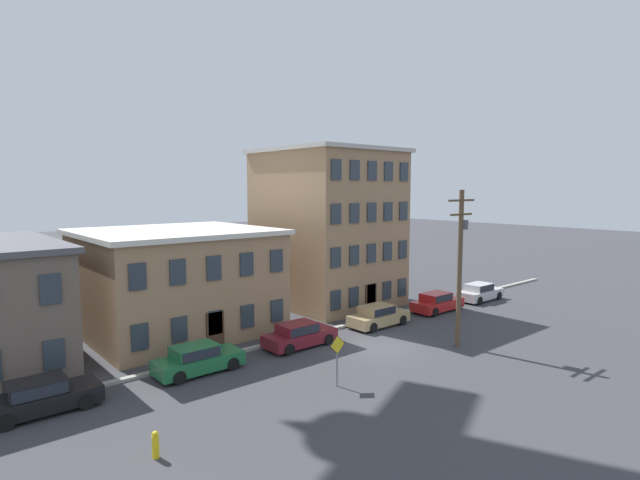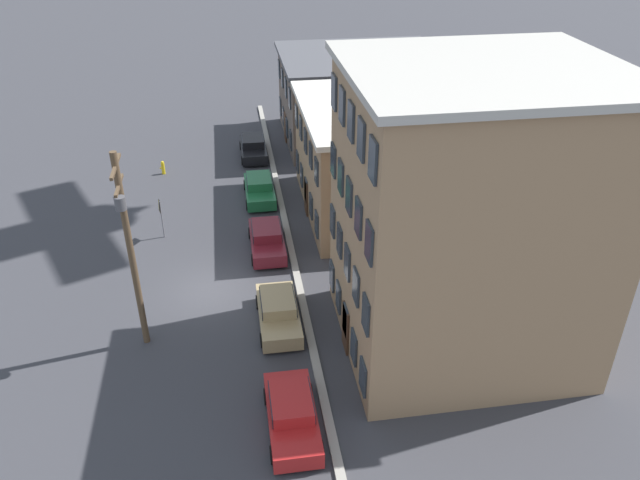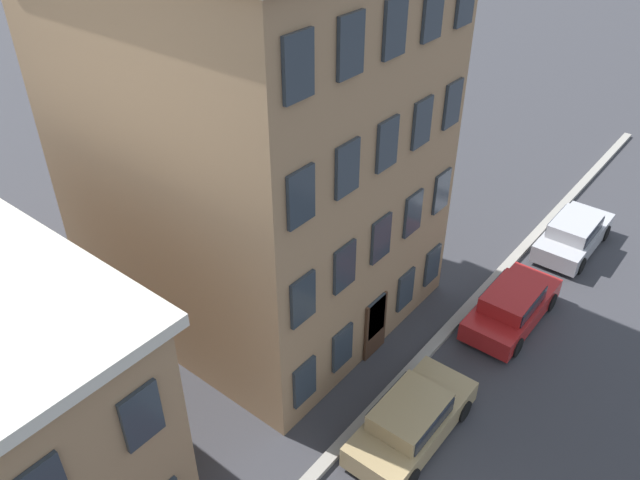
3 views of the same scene
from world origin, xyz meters
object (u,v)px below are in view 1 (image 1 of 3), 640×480
Objects in this scene: fire_hydrant at (155,444)px; car_maroon at (299,334)px; car_red at (437,302)px; caution_sign at (337,352)px; car_tan at (378,315)px; car_silver at (480,292)px; utility_pole at (460,260)px; car_green at (197,358)px; car_black at (41,395)px.

car_maroon is at bearing 29.50° from fire_hydrant.
caution_sign is (-15.36, -5.69, 0.88)m from car_red.
car_red is at bearing -0.45° from car_maroon.
car_tan is 1.00× the size of car_silver.
car_red is 5.73m from car_silver.
caution_sign is at bearing 178.75° from utility_pole.
utility_pole reaches higher than car_maroon.
fire_hydrant is (-30.06, -6.21, -0.27)m from car_silver.
car_green and car_red have the same top height.
car_tan is 19.06m from fire_hydrant.
car_silver is at bearing -0.72° from car_tan.
car_silver is 0.48× the size of utility_pole.
car_tan is at bearing 179.28° from car_silver.
utility_pole is at bearing 1.12° from fire_hydrant.
utility_pole is (20.61, -6.07, 4.40)m from car_black.
fire_hydrant is (-4.79, -6.40, -0.27)m from car_green.
car_green is 15.51m from utility_pole.
utility_pole is (7.14, -6.00, 4.40)m from car_maroon.
utility_pole is (-5.94, -5.90, 4.40)m from car_red.
fire_hydrant is at bearing -70.89° from car_black.
car_red is at bearing -0.90° from car_tan.
car_red is (26.55, -0.17, 0.00)m from car_black.
car_green and car_maroon have the same top height.
car_red reaches higher than fire_hydrant.
caution_sign is at bearing -147.24° from car_tan.
caution_sign is at bearing -111.47° from car_maroon.
car_black is 1.00× the size of car_red.
utility_pole is 9.54× the size of fire_hydrant.
car_maroon is at bearing 179.97° from car_tan.
car_red and car_silver have the same top height.
fire_hydrant is (2.23, -6.42, -0.27)m from car_black.
car_tan is 10.74m from caution_sign.
car_red is at bearing -0.36° from car_black.
caution_sign reaches higher than car_silver.
car_maroon is 6.72m from car_tan.
car_green is at bearing 125.58° from caution_sign.
car_green is 1.79× the size of caution_sign.
car_black is at bearing 109.11° from fire_hydrant.
car_maroon and car_red have the same top height.
utility_pole is 18.97m from fire_hydrant.
car_maroon is 12.92m from fire_hydrant.
utility_pole reaches higher than car_green.
car_black reaches higher than fire_hydrant.
fire_hydrant is (-11.24, -6.36, -0.27)m from car_maroon.
car_silver is 30.69m from fire_hydrant.
car_black and car_green have the same top height.
car_tan and car_red have the same top height.
car_red is (13.08, -0.10, 0.00)m from car_maroon.
car_silver is 21.85m from caution_sign.
caution_sign is 10.06m from utility_pole.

